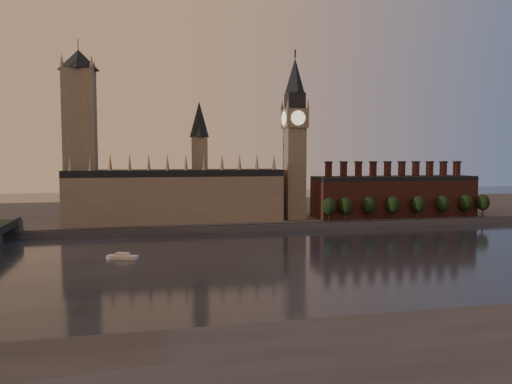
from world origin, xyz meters
TOP-DOWN VIEW (x-y plane):
  - ground at (0.00, 0.00)m, footprint 900.00×900.00m
  - north_bank at (0.00, 178.04)m, footprint 900.00×182.00m
  - palace_of_westminster at (-64.41, 114.91)m, footprint 130.00×30.30m
  - victoria_tower at (-120.00, 115.00)m, footprint 24.00×24.00m
  - big_ben at (10.00, 110.00)m, footprint 15.00×15.00m
  - chimney_block at (80.00, 110.00)m, footprint 110.00×25.00m
  - embankment_tree_0 at (27.53, 94.06)m, footprint 8.60×8.60m
  - embankment_tree_1 at (38.27, 93.58)m, footprint 8.60×8.60m
  - embankment_tree_2 at (54.58, 94.83)m, footprint 8.60×8.60m
  - embankment_tree_3 at (70.56, 93.83)m, footprint 8.60×8.60m
  - embankment_tree_4 at (88.28, 93.52)m, footprint 8.60×8.60m
  - embankment_tree_5 at (106.47, 94.40)m, footprint 8.60×8.60m
  - embankment_tree_6 at (123.85, 95.09)m, footprint 8.60×8.60m
  - embankment_tree_7 at (136.58, 94.36)m, footprint 8.60×8.60m
  - river_boat at (-93.69, 25.12)m, footprint 13.72×8.63m

SIDE VIEW (x-z plane):
  - ground at x=0.00m, z-range 0.00..0.00m
  - river_boat at x=-93.69m, z-range -0.31..2.35m
  - north_bank at x=0.00m, z-range 0.00..4.00m
  - embankment_tree_0 at x=27.53m, z-range 6.03..20.91m
  - embankment_tree_1 at x=38.27m, z-range 6.03..20.91m
  - embankment_tree_2 at x=54.58m, z-range 6.03..20.91m
  - embankment_tree_3 at x=70.56m, z-range 6.03..20.91m
  - embankment_tree_4 at x=88.28m, z-range 6.03..20.91m
  - embankment_tree_5 at x=106.47m, z-range 6.03..20.91m
  - embankment_tree_6 at x=123.85m, z-range 6.03..20.91m
  - embankment_tree_7 at x=136.58m, z-range 6.03..20.91m
  - chimney_block at x=80.00m, z-range -0.68..36.32m
  - palace_of_westminster at x=-64.41m, z-range -15.37..58.63m
  - big_ben at x=10.00m, z-range 3.33..110.33m
  - victoria_tower at x=-120.00m, z-range 5.09..113.09m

